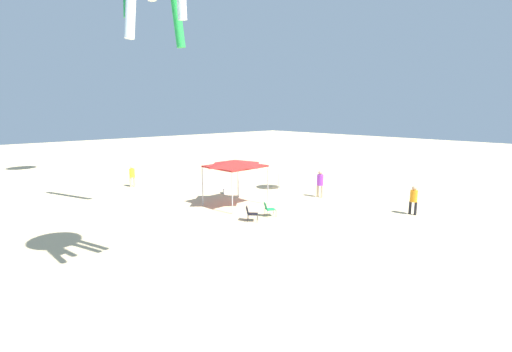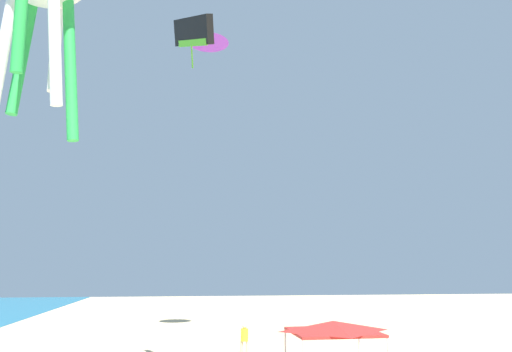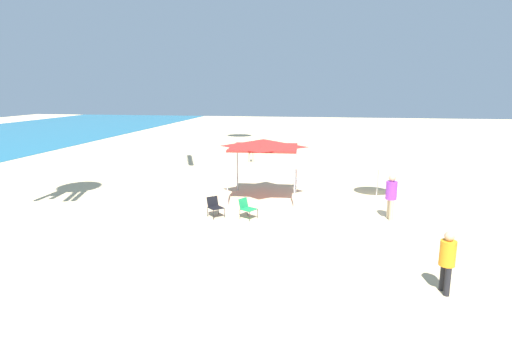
{
  "view_description": "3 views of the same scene",
  "coord_description": "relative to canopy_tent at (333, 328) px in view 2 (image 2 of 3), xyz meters",
  "views": [
    {
      "loc": [
        -16.38,
        17.99,
        5.97
      ],
      "look_at": [
        -0.06,
        2.77,
        1.91
      ],
      "focal_mm": 25.38,
      "sensor_mm": 36.0,
      "label": 1
    },
    {
      "loc": [
        -18.11,
        8.79,
        5.1
      ],
      "look_at": [
        0.14,
        6.63,
        8.23
      ],
      "focal_mm": 35.42,
      "sensor_mm": 36.0,
      "label": 2
    },
    {
      "loc": [
        -18.55,
        0.74,
        5.29
      ],
      "look_at": [
        0.32,
        3.9,
        1.24
      ],
      "focal_mm": 29.23,
      "sensor_mm": 36.0,
      "label": 3
    }
  ],
  "objects": [
    {
      "name": "beach_umbrella",
      "position": [
        1.42,
        -5.56,
        -0.89
      ],
      "size": [
        1.87,
        1.87,
        2.04
      ],
      "color": "silver",
      "rests_on": "ground"
    },
    {
      "name": "person_beachcomber",
      "position": [
        9.86,
        2.39,
        -1.68
      ],
      "size": [
        0.4,
        0.45,
        1.68
      ],
      "rotation": [
        0.0,
        0.0,
        4.56
      ],
      "color": "#C6B28C",
      "rests_on": "ground"
    },
    {
      "name": "kite_delta_purple",
      "position": [
        13.68,
        4.59,
        17.53
      ],
      "size": [
        3.4,
        3.37,
        2.3
      ],
      "rotation": [
        0.0,
        0.0,
        4.49
      ],
      "color": "purple"
    },
    {
      "name": "canopy_tent",
      "position": [
        0.0,
        0.0,
        0.0
      ],
      "size": [
        3.02,
        3.25,
        2.92
      ],
      "rotation": [
        0.0,
        0.0,
        0.04
      ],
      "color": "#B7B7BC",
      "rests_on": "ground"
    },
    {
      "name": "kite_parafoil_black",
      "position": [
        0.46,
        5.48,
        11.7
      ],
      "size": [
        3.81,
        1.72,
        2.38
      ],
      "rotation": [
        0.0,
        0.0,
        3.54
      ],
      "color": "black"
    }
  ]
}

